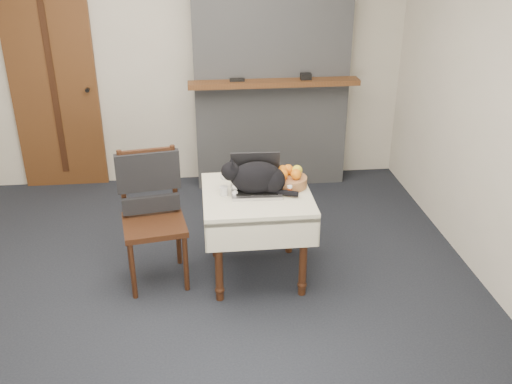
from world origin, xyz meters
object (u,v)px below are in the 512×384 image
(door, at_px, (55,90))
(pill_bottle, at_px, (290,190))
(side_table, at_px, (257,206))
(cat, at_px, (258,178))
(cream_jar, at_px, (224,191))
(fruit_basket, at_px, (289,178))
(laptop, at_px, (256,181))
(chair, at_px, (151,198))

(door, xyz_separation_m, pill_bottle, (2.00, -1.96, -0.26))
(side_table, relative_size, cat, 1.41)
(cream_jar, bearing_deg, fruit_basket, 12.25)
(laptop, relative_size, cat, 0.68)
(chair, bearing_deg, cream_jar, -22.61)
(laptop, height_order, cat, cat)
(cream_jar, height_order, chair, chair)
(laptop, distance_m, fruit_basket, 0.26)
(cat, distance_m, chair, 0.80)
(laptop, bearing_deg, door, 136.21)
(cat, relative_size, chair, 0.55)
(cat, bearing_deg, side_table, 145.80)
(pill_bottle, bearing_deg, side_table, 161.99)
(door, xyz_separation_m, laptop, (1.76, -1.85, -0.23))
(laptop, xyz_separation_m, chair, (-0.77, 0.06, -0.13))
(side_table, xyz_separation_m, laptop, (-0.00, 0.04, 0.18))
(cream_jar, height_order, pill_bottle, pill_bottle)
(fruit_basket, height_order, chair, chair)
(laptop, bearing_deg, chair, 177.85)
(pill_bottle, xyz_separation_m, chair, (-1.00, 0.18, -0.10))
(side_table, distance_m, cat, 0.23)
(cat, height_order, fruit_basket, cat)
(side_table, relative_size, fruit_basket, 2.96)
(side_table, bearing_deg, cat, -35.28)
(pill_bottle, height_order, chair, chair)
(laptop, distance_m, cream_jar, 0.25)
(side_table, height_order, cream_jar, cream_jar)
(pill_bottle, xyz_separation_m, fruit_basket, (0.02, 0.16, 0.02))
(side_table, xyz_separation_m, pill_bottle, (0.23, -0.07, 0.15))
(door, relative_size, pill_bottle, 26.89)
(door, height_order, cat, door)
(fruit_basket, bearing_deg, chair, 178.77)
(cream_jar, relative_size, fruit_basket, 0.25)
(side_table, xyz_separation_m, chair, (-0.77, 0.11, 0.05))
(laptop, relative_size, pill_bottle, 5.01)
(cat, xyz_separation_m, pill_bottle, (0.22, -0.07, -0.08))
(door, xyz_separation_m, side_table, (1.77, -1.89, -0.41))
(cream_jar, distance_m, pill_bottle, 0.47)
(door, relative_size, cat, 3.63)
(cream_jar, height_order, fruit_basket, fruit_basket)
(door, relative_size, chair, 2.00)
(door, bearing_deg, chair, -60.77)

